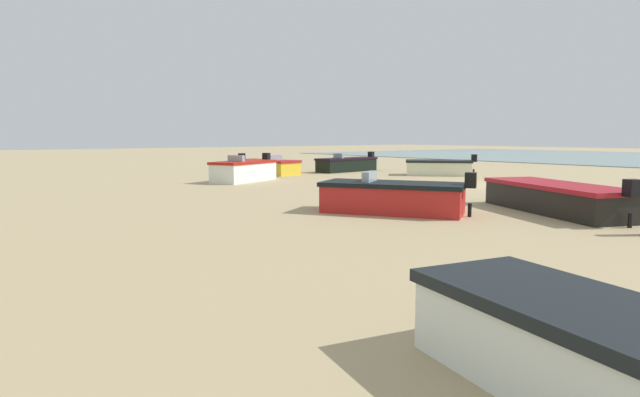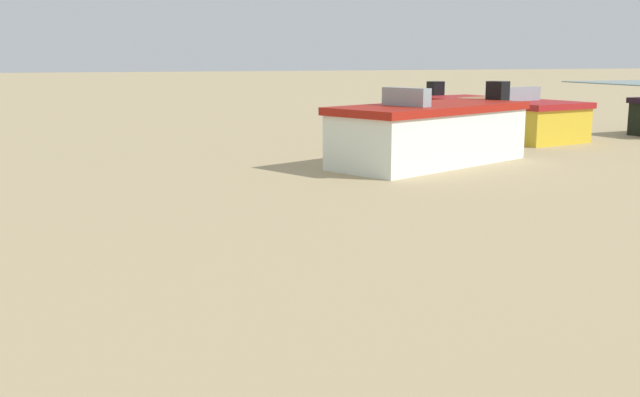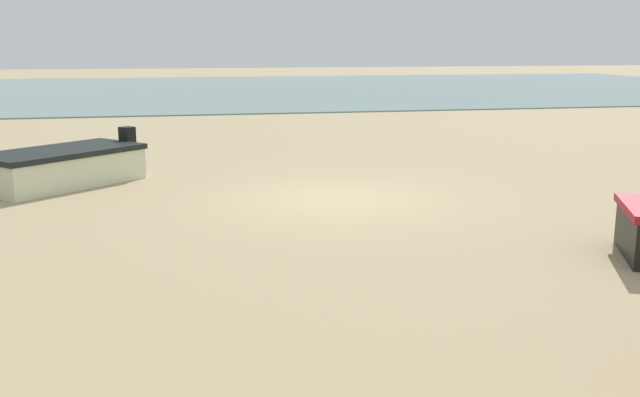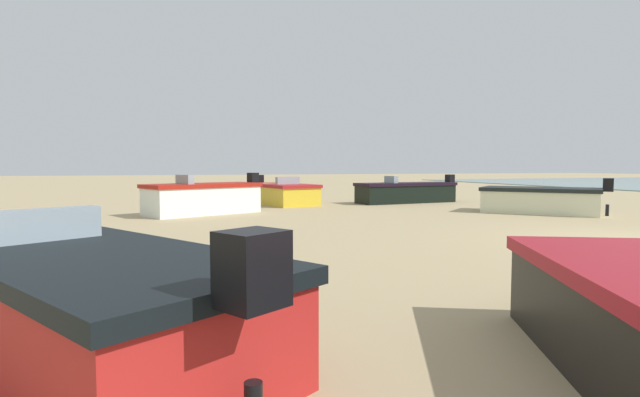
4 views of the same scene
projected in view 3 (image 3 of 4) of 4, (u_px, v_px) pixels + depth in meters
ground_plane at (336, 199)px, 14.67m from camera, size 160.00×160.00×0.00m
tidal_water at (218, 89)px, 49.10m from camera, size 80.00×36.00×0.06m
boat_cream_1 at (63, 167)px, 16.02m from camera, size 3.73×3.62×1.14m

